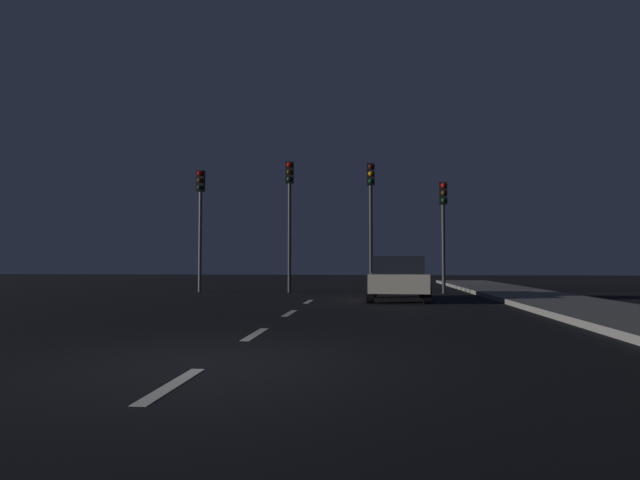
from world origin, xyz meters
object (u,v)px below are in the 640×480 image
(traffic_signal_far_right, at_px, (443,215))
(car_stopped_ahead, at_px, (398,278))
(traffic_signal_far_left, at_px, (200,207))
(traffic_signal_center_right, at_px, (371,203))
(traffic_signal_center_left, at_px, (290,202))

(traffic_signal_far_right, relative_size, car_stopped_ahead, 1.17)
(traffic_signal_far_left, height_order, car_stopped_ahead, traffic_signal_far_left)
(traffic_signal_far_right, bearing_deg, traffic_signal_far_left, 179.99)
(traffic_signal_far_left, relative_size, car_stopped_ahead, 1.34)
(traffic_signal_center_right, relative_size, car_stopped_ahead, 1.38)
(traffic_signal_center_right, distance_m, car_stopped_ahead, 5.19)
(traffic_signal_far_left, height_order, traffic_signal_center_right, traffic_signal_center_right)
(traffic_signal_center_left, xyz_separation_m, car_stopped_ahead, (4.29, -4.16, -3.07))
(traffic_signal_center_left, distance_m, car_stopped_ahead, 6.71)
(traffic_signal_far_right, xyz_separation_m, car_stopped_ahead, (-2.03, -4.15, -2.45))
(traffic_signal_center_left, height_order, traffic_signal_far_right, traffic_signal_center_left)
(traffic_signal_center_left, bearing_deg, traffic_signal_far_left, -179.99)
(traffic_signal_center_right, xyz_separation_m, traffic_signal_far_right, (2.93, -0.00, -0.53))
(traffic_signal_center_left, distance_m, traffic_signal_center_right, 3.39)
(traffic_signal_center_right, relative_size, traffic_signal_far_right, 1.18)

